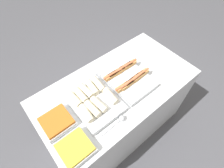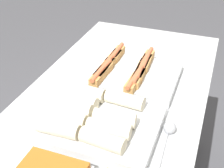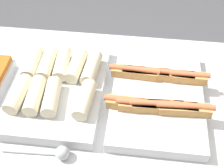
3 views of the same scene
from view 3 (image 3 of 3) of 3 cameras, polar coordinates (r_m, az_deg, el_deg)
The scene contains 4 objects.
counter at distance 1.66m, azimuth 2.14°, elevation -13.01°, with size 1.58×0.83×0.91m.
tray_hotdogs at distance 1.26m, azimuth 8.23°, elevation -2.09°, with size 0.42×0.52×0.10m.
tray_wraps at distance 1.29m, azimuth -9.92°, elevation -0.18°, with size 0.37×0.52×0.11m.
serving_spoon_near at distance 1.12m, azimuth -9.83°, elevation -12.31°, with size 0.24×0.05×0.05m.
Camera 3 is at (0.04, -0.84, 1.88)m, focal length 50.00 mm.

